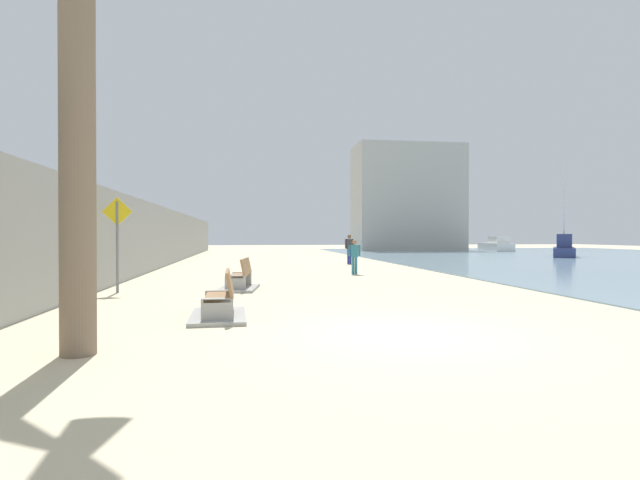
{
  "coord_description": "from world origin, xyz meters",
  "views": [
    {
      "loc": [
        -2.68,
        -8.15,
        1.7
      ],
      "look_at": [
        0.59,
        13.96,
        1.49
      ],
      "focal_mm": 27.75,
      "sensor_mm": 36.0,
      "label": 1
    }
  ],
  "objects_px": {
    "bench_far": "(240,282)",
    "person_standing": "(354,255)",
    "person_walking": "(349,247)",
    "boat_nearest": "(496,246)",
    "pedestrian_sign": "(117,233)",
    "bench_near": "(220,307)",
    "boat_far_right": "(564,248)"
  },
  "relations": [
    {
      "from": "bench_far",
      "to": "person_standing",
      "type": "xyz_separation_m",
      "value": [
        4.85,
        5.32,
        0.63
      ]
    },
    {
      "from": "person_standing",
      "to": "boat_nearest",
      "type": "xyz_separation_m",
      "value": [
        21.25,
        27.49,
        -0.24
      ]
    },
    {
      "from": "bench_far",
      "to": "boat_nearest",
      "type": "relative_size",
      "value": 0.48
    },
    {
      "from": "bench_far",
      "to": "pedestrian_sign",
      "type": "bearing_deg",
      "value": -174.09
    },
    {
      "from": "bench_far",
      "to": "boat_nearest",
      "type": "xyz_separation_m",
      "value": [
        26.1,
        32.81,
        0.39
      ]
    },
    {
      "from": "person_walking",
      "to": "boat_nearest",
      "type": "height_order",
      "value": "person_walking"
    },
    {
      "from": "person_walking",
      "to": "boat_far_right",
      "type": "relative_size",
      "value": 0.24
    },
    {
      "from": "person_standing",
      "to": "boat_far_right",
      "type": "relative_size",
      "value": 0.2
    },
    {
      "from": "bench_near",
      "to": "pedestrian_sign",
      "type": "relative_size",
      "value": 0.75
    },
    {
      "from": "bench_near",
      "to": "bench_far",
      "type": "height_order",
      "value": "same"
    },
    {
      "from": "person_standing",
      "to": "bench_near",
      "type": "bearing_deg",
      "value": -115.88
    },
    {
      "from": "person_walking",
      "to": "pedestrian_sign",
      "type": "xyz_separation_m",
      "value": [
        -9.76,
        -13.22,
        0.73
      ]
    },
    {
      "from": "bench_far",
      "to": "person_standing",
      "type": "height_order",
      "value": "person_standing"
    },
    {
      "from": "person_walking",
      "to": "person_standing",
      "type": "relative_size",
      "value": 1.16
    },
    {
      "from": "pedestrian_sign",
      "to": "boat_nearest",
      "type": "bearing_deg",
      "value": 48.2
    },
    {
      "from": "bench_near",
      "to": "boat_far_right",
      "type": "relative_size",
      "value": 0.29
    },
    {
      "from": "pedestrian_sign",
      "to": "bench_far",
      "type": "bearing_deg",
      "value": 5.91
    },
    {
      "from": "bench_far",
      "to": "person_standing",
      "type": "relative_size",
      "value": 1.47
    },
    {
      "from": "person_standing",
      "to": "boat_far_right",
      "type": "bearing_deg",
      "value": 35.73
    },
    {
      "from": "bench_far",
      "to": "boat_nearest",
      "type": "height_order",
      "value": "boat_nearest"
    },
    {
      "from": "person_walking",
      "to": "boat_far_right",
      "type": "distance_m",
      "value": 19.66
    },
    {
      "from": "person_standing",
      "to": "boat_nearest",
      "type": "distance_m",
      "value": 34.75
    },
    {
      "from": "person_walking",
      "to": "boat_nearest",
      "type": "distance_m",
      "value": 28.19
    },
    {
      "from": "bench_near",
      "to": "boat_far_right",
      "type": "height_order",
      "value": "boat_far_right"
    },
    {
      "from": "pedestrian_sign",
      "to": "bench_near",
      "type": "bearing_deg",
      "value": -57.0
    },
    {
      "from": "boat_far_right",
      "to": "pedestrian_sign",
      "type": "height_order",
      "value": "boat_far_right"
    },
    {
      "from": "bench_far",
      "to": "person_standing",
      "type": "distance_m",
      "value": 7.23
    },
    {
      "from": "person_walking",
      "to": "person_standing",
      "type": "xyz_separation_m",
      "value": [
        -1.35,
        -7.53,
        -0.16
      ]
    },
    {
      "from": "boat_nearest",
      "to": "pedestrian_sign",
      "type": "bearing_deg",
      "value": -131.8
    },
    {
      "from": "bench_near",
      "to": "pedestrian_sign",
      "type": "distance_m",
      "value": 6.13
    },
    {
      "from": "bench_near",
      "to": "person_standing",
      "type": "bearing_deg",
      "value": 64.12
    },
    {
      "from": "person_standing",
      "to": "boat_far_right",
      "type": "xyz_separation_m",
      "value": [
        19.82,
        14.26,
        -0.16
      ]
    }
  ]
}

